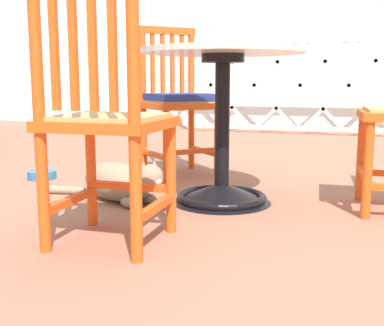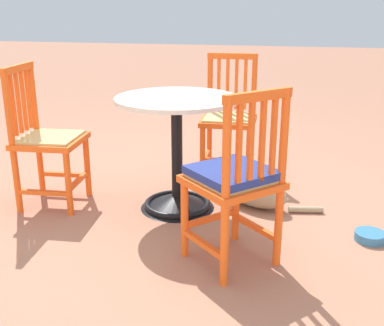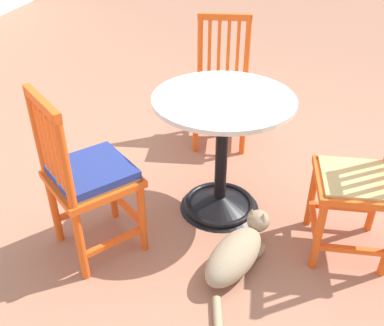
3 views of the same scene
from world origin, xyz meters
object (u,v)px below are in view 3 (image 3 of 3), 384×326
Objects in this scene: orange_chair_by_planter at (222,86)px; orange_chair_near_fence at (88,178)px; orange_chair_facing_out at (364,182)px; tabby_cat at (238,252)px; cafe_table at (221,168)px.

orange_chair_by_planter and orange_chair_near_fence have the same top height.
orange_chair_near_fence is 1.35m from orange_chair_facing_out.
tabby_cat is (-1.31, -0.24, -0.34)m from orange_chair_by_planter.
orange_chair_facing_out is (-0.23, -0.72, 0.15)m from cafe_table.
cafe_table is at bearing -54.11° from orange_chair_near_fence.
orange_chair_facing_out is at bearing -107.56° from cafe_table.
cafe_table reaches higher than tabby_cat.
orange_chair_by_planter is 1.37m from tabby_cat.
cafe_table is 0.52m from tabby_cat.
tabby_cat is (-0.02, -0.76, -0.35)m from orange_chair_near_fence.
orange_chair_by_planter is at bearing 10.58° from tabby_cat.
orange_chair_near_fence is 1.25× the size of tabby_cat.
orange_chair_facing_out is 0.71m from tabby_cat.
orange_chair_near_fence is at bearing 99.07° from orange_chair_facing_out.
orange_chair_near_fence is 0.84m from tabby_cat.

